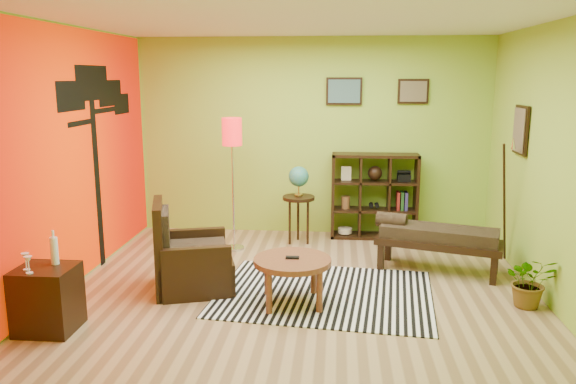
# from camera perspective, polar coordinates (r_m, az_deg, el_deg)

# --- Properties ---
(ground) EXTENTS (5.00, 5.00, 0.00)m
(ground) POSITION_cam_1_polar(r_m,az_deg,el_deg) (6.20, 1.30, -9.67)
(ground) COLOR tan
(ground) RESTS_ON ground
(room_shell) EXTENTS (5.04, 4.54, 2.82)m
(room_shell) POSITION_cam_1_polar(r_m,az_deg,el_deg) (5.81, 0.47, 7.18)
(room_shell) COLOR #97C43A
(room_shell) RESTS_ON ground
(zebra_rug) EXTENTS (2.40, 1.94, 0.01)m
(zebra_rug) POSITION_cam_1_polar(r_m,az_deg,el_deg) (6.04, 3.72, -10.22)
(zebra_rug) COLOR white
(zebra_rug) RESTS_ON ground
(coffee_table) EXTENTS (0.78, 0.78, 0.50)m
(coffee_table) POSITION_cam_1_polar(r_m,az_deg,el_deg) (5.65, 0.45, -7.41)
(coffee_table) COLOR brown
(coffee_table) RESTS_ON ground
(armchair) EXTENTS (0.99, 0.98, 0.97)m
(armchair) POSITION_cam_1_polar(r_m,az_deg,el_deg) (6.17, -10.04, -7.06)
(armchair) COLOR black
(armchair) RESTS_ON ground
(side_cabinet) EXTENTS (0.50, 0.46, 0.91)m
(side_cabinet) POSITION_cam_1_polar(r_m,az_deg,el_deg) (5.56, -23.25, -9.89)
(side_cabinet) COLOR black
(side_cabinet) RESTS_ON ground
(floor_lamp) EXTENTS (0.26, 0.26, 1.74)m
(floor_lamp) POSITION_cam_1_polar(r_m,az_deg,el_deg) (7.24, -5.69, 4.90)
(floor_lamp) COLOR silver
(floor_lamp) RESTS_ON ground
(globe_table) EXTENTS (0.44, 0.44, 1.06)m
(globe_table) POSITION_cam_1_polar(r_m,az_deg,el_deg) (7.59, 1.09, 0.68)
(globe_table) COLOR black
(globe_table) RESTS_ON ground
(cube_shelf) EXTENTS (1.20, 0.35, 1.20)m
(cube_shelf) POSITION_cam_1_polar(r_m,az_deg,el_deg) (7.98, 8.85, -0.42)
(cube_shelf) COLOR black
(cube_shelf) RESTS_ON ground
(bench) EXTENTS (1.51, 0.91, 0.66)m
(bench) POSITION_cam_1_polar(r_m,az_deg,el_deg) (6.79, 14.73, -4.40)
(bench) COLOR black
(bench) RESTS_ON ground
(potted_plant) EXTENTS (0.53, 0.58, 0.42)m
(potted_plant) POSITION_cam_1_polar(r_m,az_deg,el_deg) (6.13, 23.34, -8.82)
(potted_plant) COLOR #26661E
(potted_plant) RESTS_ON ground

